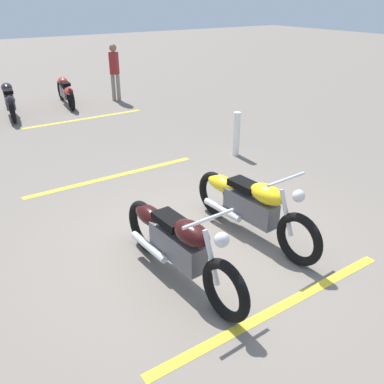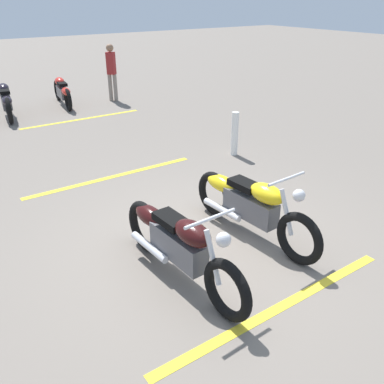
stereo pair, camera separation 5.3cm
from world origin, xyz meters
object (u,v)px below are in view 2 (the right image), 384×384
Objects in this scene: motorcycle_dark_foreground at (177,243)px; motorcycle_bright_foreground at (250,204)px; motorcycle_row_far_left at (63,91)px; bystander_near_row at (111,70)px; motorcycle_row_left at (6,100)px; bollard_post at (235,134)px.

motorcycle_bright_foreground is at bearing 98.29° from motorcycle_dark_foreground.
motorcycle_dark_foreground is 1.08× the size of motorcycle_row_far_left.
bystander_near_row is (8.25, -1.82, 0.46)m from motorcycle_bright_foreground.
motorcycle_row_far_left is at bearing -49.95° from bystander_near_row.
motorcycle_row_far_left is at bearing -68.88° from motorcycle_row_left.
motorcycle_row_far_left is 1.67m from motorcycle_row_left.
motorcycle_dark_foreground is at bearing 176.38° from motorcycle_row_far_left.
bystander_near_row is at bearing 164.13° from motorcycle_bright_foreground.
motorcycle_row_left is at bearing -38.52° from bystander_near_row.
bollard_post is (-5.59, -3.11, -0.01)m from motorcycle_row_left.
motorcycle_row_far_left is 2.33× the size of bollard_post.
motorcycle_dark_foreground is at bearing 28.76° from bystander_near_row.
motorcycle_dark_foreground is 8.89m from motorcycle_row_far_left.
bollard_post is (-5.73, -0.01, -0.48)m from bystander_near_row.
bollard_post is (2.52, -1.83, -0.02)m from motorcycle_bright_foreground.
bystander_near_row is (0.14, -3.10, 0.47)m from motorcycle_row_left.
motorcycle_dark_foreground reaches higher than motorcycle_row_left.
motorcycle_dark_foreground is 9.07m from bystander_near_row.
motorcycle_row_far_left is 1.57m from bystander_near_row.
motorcycle_bright_foreground is at bearing 143.94° from bollard_post.
motorcycle_dark_foreground reaches higher than motorcycle_row_far_left.
motorcycle_row_far_left is (8.74, -1.65, -0.04)m from motorcycle_dark_foreground.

